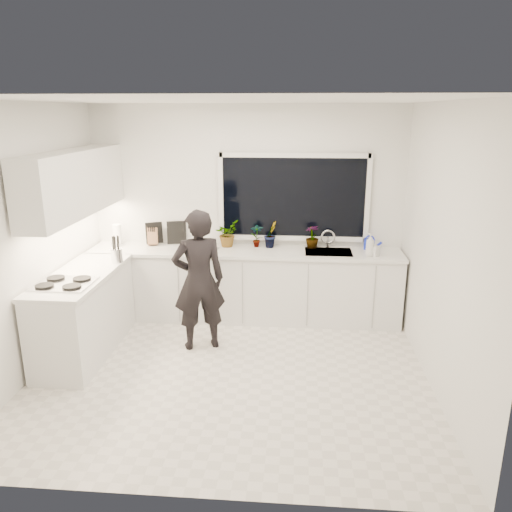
{
  "coord_description": "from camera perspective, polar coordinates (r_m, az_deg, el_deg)",
  "views": [
    {
      "loc": [
        0.64,
        -4.58,
        2.61
      ],
      "look_at": [
        0.23,
        0.4,
        1.15
      ],
      "focal_mm": 35.0,
      "sensor_mm": 36.0,
      "label": 1
    }
  ],
  "objects": [
    {
      "name": "faucet",
      "position": [
        6.44,
        8.21,
        1.91
      ],
      "size": [
        0.03,
        0.03,
        0.22
      ],
      "primitive_type": "cylinder",
      "color": "silver",
      "rests_on": "countertop_back"
    },
    {
      "name": "upper_cabinets",
      "position": [
        5.87,
        -20.02,
        7.86
      ],
      "size": [
        0.34,
        2.1,
        0.7
      ],
      "primitive_type": "cube",
      "color": "white",
      "rests_on": "wall_left"
    },
    {
      "name": "window",
      "position": [
        6.4,
        4.31,
        6.69
      ],
      "size": [
        1.8,
        0.02,
        1.0
      ],
      "primitive_type": "cube",
      "color": "black",
      "rests_on": "wall_back"
    },
    {
      "name": "base_cabinets_left",
      "position": [
        5.86,
        -19.01,
        -6.38
      ],
      "size": [
        0.58,
        1.6,
        0.88
      ],
      "primitive_type": "cube",
      "color": "white",
      "rests_on": "floor"
    },
    {
      "name": "herb_plants",
      "position": [
        6.4,
        -0.42,
        2.48
      ],
      "size": [
        1.37,
        0.36,
        0.34
      ],
      "color": "#26662D",
      "rests_on": "countertop_back"
    },
    {
      "name": "pizza_tray",
      "position": [
        6.35,
        -6.49,
        0.88
      ],
      "size": [
        0.49,
        0.44,
        0.03
      ],
      "primitive_type": "cube",
      "rotation": [
        0.0,
        0.0,
        -0.41
      ],
      "color": "#B3B3B8",
      "rests_on": "countertop_back"
    },
    {
      "name": "soap_bottles",
      "position": [
        6.15,
        13.07,
        1.12
      ],
      "size": [
        0.2,
        0.15,
        0.28
      ],
      "color": "#D8BF66",
      "rests_on": "countertop_back"
    },
    {
      "name": "watering_can",
      "position": [
        6.47,
        12.82,
        1.32
      ],
      "size": [
        0.15,
        0.15,
        0.13
      ],
      "primitive_type": "cylinder",
      "rotation": [
        0.0,
        0.0,
        0.07
      ],
      "color": "#1629D1",
      "rests_on": "countertop_back"
    },
    {
      "name": "pizza",
      "position": [
        6.35,
        -6.49,
        1.02
      ],
      "size": [
        0.45,
        0.39,
        0.01
      ],
      "primitive_type": "cube",
      "rotation": [
        0.0,
        0.0,
        -0.41
      ],
      "color": "red",
      "rests_on": "pizza_tray"
    },
    {
      "name": "wall_left",
      "position": [
        5.44,
        -24.61,
        1.39
      ],
      "size": [
        0.02,
        3.5,
        2.7
      ],
      "primitive_type": "cube",
      "color": "white",
      "rests_on": "ground"
    },
    {
      "name": "ceiling",
      "position": [
        4.63,
        -3.41,
        17.49
      ],
      "size": [
        4.0,
        3.5,
        0.02
      ],
      "primitive_type": "cube",
      "color": "white",
      "rests_on": "wall_back"
    },
    {
      "name": "sink",
      "position": [
        6.29,
        8.26,
        0.05
      ],
      "size": [
        0.58,
        0.42,
        0.14
      ],
      "primitive_type": "cube",
      "color": "silver",
      "rests_on": "countertop_back"
    },
    {
      "name": "picture_frame_small",
      "position": [
        6.65,
        -9.06,
        2.67
      ],
      "size": [
        0.25,
        0.07,
        0.3
      ],
      "primitive_type": "cube",
      "rotation": [
        0.0,
        0.0,
        0.22
      ],
      "color": "black",
      "rests_on": "countertop_back"
    },
    {
      "name": "base_cabinets_back",
      "position": [
        6.44,
        -1.27,
        -3.41
      ],
      "size": [
        3.92,
        0.58,
        0.88
      ],
      "primitive_type": "cube",
      "color": "white",
      "rests_on": "floor"
    },
    {
      "name": "picture_frame_large",
      "position": [
        6.73,
        -11.57,
        2.62
      ],
      "size": [
        0.21,
        0.11,
        0.28
      ],
      "primitive_type": "cube",
      "rotation": [
        0.0,
        0.0,
        0.44
      ],
      "color": "black",
      "rests_on": "countertop_back"
    },
    {
      "name": "utensil_crock",
      "position": [
        5.99,
        -15.64,
        0.06
      ],
      "size": [
        0.16,
        0.16,
        0.16
      ],
      "primitive_type": "cylinder",
      "rotation": [
        0.0,
        0.0,
        0.23
      ],
      "color": "#ACABB0",
      "rests_on": "countertop_left"
    },
    {
      "name": "wall_right",
      "position": [
        4.95,
        20.61,
        0.45
      ],
      "size": [
        0.02,
        3.5,
        2.7
      ],
      "primitive_type": "cube",
      "color": "white",
      "rests_on": "ground"
    },
    {
      "name": "knife_block",
      "position": [
        6.64,
        -11.74,
        2.16
      ],
      "size": [
        0.15,
        0.13,
        0.22
      ],
      "primitive_type": "cube",
      "rotation": [
        0.0,
        0.0,
        0.24
      ],
      "color": "olive",
      "rests_on": "countertop_back"
    },
    {
      "name": "paper_towel_roll",
      "position": [
        6.74,
        -15.57,
        2.29
      ],
      "size": [
        0.13,
        0.13,
        0.26
      ],
      "primitive_type": "cylinder",
      "rotation": [
        0.0,
        0.0,
        -0.26
      ],
      "color": "white",
      "rests_on": "countertop_back"
    },
    {
      "name": "floor",
      "position": [
        5.32,
        -2.91,
        -13.26
      ],
      "size": [
        4.0,
        3.5,
        0.02
      ],
      "primitive_type": "cube",
      "color": "beige",
      "rests_on": "ground"
    },
    {
      "name": "countertop_left",
      "position": [
        5.71,
        -19.43,
        -2.11
      ],
      "size": [
        0.62,
        1.6,
        0.04
      ],
      "primitive_type": "cube",
      "color": "silver",
      "rests_on": "base_cabinets_left"
    },
    {
      "name": "countertop_back",
      "position": [
        6.29,
        -1.31,
        0.51
      ],
      "size": [
        3.94,
        0.62,
        0.04
      ],
      "primitive_type": "cube",
      "color": "silver",
      "rests_on": "base_cabinets_back"
    },
    {
      "name": "person",
      "position": [
        5.57,
        -6.55,
        -2.79
      ],
      "size": [
        0.68,
        0.56,
        1.6
      ],
      "primitive_type": "imported",
      "rotation": [
        0.0,
        0.0,
        3.49
      ],
      "color": "black",
      "rests_on": "floor"
    },
    {
      "name": "stovetop",
      "position": [
        5.41,
        -21.13,
        -2.9
      ],
      "size": [
        0.56,
        0.48,
        0.03
      ],
      "primitive_type": "cube",
      "color": "black",
      "rests_on": "countertop_left"
    },
    {
      "name": "wall_back",
      "position": [
        6.5,
        -1.04,
        5.09
      ],
      "size": [
        4.0,
        0.02,
        2.7
      ],
      "primitive_type": "cube",
      "color": "white",
      "rests_on": "ground"
    }
  ]
}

